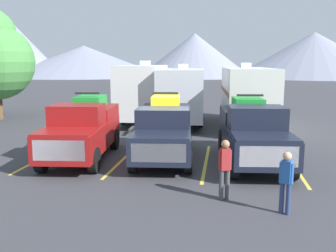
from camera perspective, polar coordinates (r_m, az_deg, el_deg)
ground_plane at (r=15.30m, az=-0.23°, el=-4.69°), size 240.00×240.00×0.00m
pickup_truck_a at (r=15.22m, az=-12.89°, el=-0.37°), size 2.59×5.56×2.58m
pickup_truck_b at (r=14.92m, az=-0.58°, el=-0.43°), size 2.66×5.73×2.58m
pickup_truck_c at (r=14.52m, az=12.79°, el=-0.81°), size 2.66×5.76×2.56m
lot_stripe_a at (r=16.24m, az=-18.05°, el=-4.31°), size 0.12×5.50×0.01m
lot_stripe_b at (r=15.07m, az=-6.78°, el=-4.97°), size 0.12×5.50×0.01m
lot_stripe_c at (r=14.57m, az=5.83°, el=-5.47°), size 0.12×5.50×0.01m
lot_stripe_d at (r=14.79m, az=18.70°, el=-5.71°), size 0.12×5.50×0.01m
camper_trailer_a at (r=23.64m, az=-3.85°, el=5.47°), size 2.86×8.15×3.90m
camper_trailer_b at (r=22.80m, az=2.19°, el=5.06°), size 2.96×8.01×3.69m
camper_trailer_c at (r=22.30m, az=11.98°, el=4.86°), size 3.03×9.03×3.78m
person_a at (r=9.89m, az=17.60°, el=-7.68°), size 0.33×0.27×1.62m
person_b at (r=10.49m, az=8.69°, el=-6.01°), size 0.36×0.27×1.72m
mountain_ridge at (r=95.89m, az=3.73°, el=11.13°), size 155.57×43.37×17.93m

